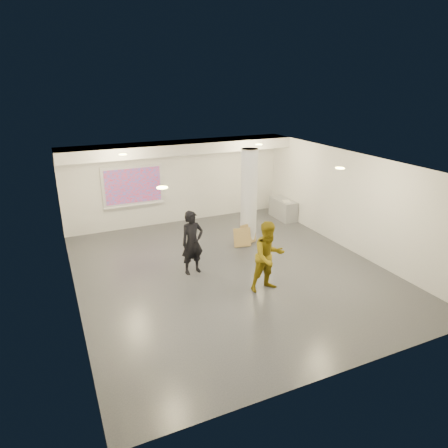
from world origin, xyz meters
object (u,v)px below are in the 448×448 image
projection_screen (133,186)px  woman (192,243)px  credenza (283,209)px  column (249,196)px  man (268,257)px

projection_screen → woman: projection_screen is taller
projection_screen → credenza: size_ratio=1.66×
column → projection_screen: size_ratio=1.43×
column → man: size_ratio=1.67×
projection_screen → woman: bearing=-81.0°
projection_screen → credenza: (5.32, -1.26, -1.16)m
projection_screen → man: bearing=-70.6°
column → woman: 2.91m
credenza → man: bearing=-125.1°
projection_screen → man: 6.13m
credenza → woman: 5.49m
credenza → woman: size_ratio=0.72×
column → credenza: column is taller
projection_screen → column: bearing=-40.6°
column → man: 3.34m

